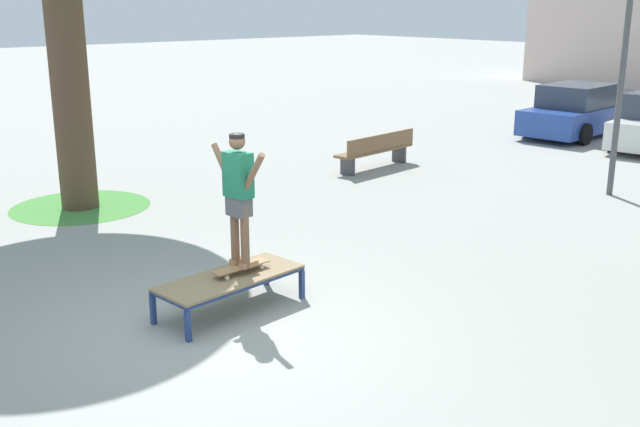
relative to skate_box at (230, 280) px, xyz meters
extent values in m
plane|color=#999993|center=(0.38, -0.40, -0.41)|extent=(120.00, 120.00, 0.00)
cube|color=navy|center=(-0.43, 0.89, -0.22)|extent=(0.07, 0.07, 0.38)
cube|color=navy|center=(0.27, 0.95, -0.22)|extent=(0.07, 0.07, 0.38)
cube|color=navy|center=(-0.27, -0.95, -0.22)|extent=(0.07, 0.07, 0.38)
cube|color=navy|center=(0.43, -0.89, -0.22)|extent=(0.07, 0.07, 0.38)
cylinder|color=navy|center=(-0.35, -0.03, -0.01)|extent=(0.22, 1.90, 0.05)
cylinder|color=navy|center=(0.35, 0.03, -0.01)|extent=(0.22, 1.90, 0.05)
cylinder|color=navy|center=(-0.08, 0.92, -0.01)|extent=(0.76, 0.12, 0.05)
cylinder|color=navy|center=(0.08, -0.92, -0.01)|extent=(0.76, 0.12, 0.05)
cube|color=#847051|center=(0.00, 0.00, 0.03)|extent=(0.92, 1.96, 0.03)
cube|color=#9E754C|center=(-0.02, 0.18, 0.13)|extent=(0.25, 0.81, 0.02)
cylinder|color=silver|center=(-0.11, 0.46, 0.07)|extent=(0.03, 0.06, 0.06)
cylinder|color=silver|center=(0.04, 0.46, 0.07)|extent=(0.03, 0.06, 0.06)
cylinder|color=silver|center=(-0.07, -0.10, 0.07)|extent=(0.03, 0.06, 0.06)
cylinder|color=silver|center=(0.08, -0.09, 0.07)|extent=(0.03, 0.06, 0.06)
cylinder|color=brown|center=(-0.12, 0.18, 0.55)|extent=(0.11, 0.11, 0.82)
cube|color=#99704C|center=(-0.12, 0.23, 0.17)|extent=(0.11, 0.25, 0.07)
cylinder|color=brown|center=(0.08, 0.19, 0.55)|extent=(0.11, 0.11, 0.82)
cube|color=#99704C|center=(0.08, 0.24, 0.17)|extent=(0.11, 0.25, 0.07)
cube|color=#4C4C51|center=(-0.02, 0.18, 0.92)|extent=(0.31, 0.22, 0.24)
cube|color=#196647|center=(-0.02, 0.18, 1.32)|extent=(0.37, 0.24, 0.56)
cylinder|color=brown|center=(-0.32, 0.16, 1.40)|extent=(0.40, 0.10, 0.52)
cylinder|color=brown|center=(0.28, 0.20, 1.40)|extent=(0.40, 0.10, 0.52)
sphere|color=brown|center=(-0.02, 0.18, 1.73)|extent=(0.20, 0.20, 0.20)
cylinder|color=black|center=(-0.02, 0.18, 1.80)|extent=(0.19, 0.19, 0.05)
cylinder|color=brown|center=(-6.04, 0.70, 2.04)|extent=(0.69, 0.69, 4.91)
cylinder|color=#47893D|center=(-6.04, 0.70, -0.41)|extent=(2.60, 2.60, 0.01)
cube|color=#28479E|center=(-4.09, 15.06, 0.10)|extent=(2.03, 4.32, 0.70)
cube|color=#2D3847|center=(-4.07, 14.91, 0.77)|extent=(1.72, 2.22, 0.64)
cylinder|color=black|center=(-5.04, 16.29, -0.11)|extent=(0.27, 0.62, 0.60)
cylinder|color=black|center=(-3.34, 16.42, -0.11)|extent=(0.27, 0.62, 0.60)
cylinder|color=black|center=(-4.83, 13.69, -0.11)|extent=(0.27, 0.62, 0.60)
cylinder|color=black|center=(-3.14, 13.83, -0.11)|extent=(0.27, 0.62, 0.60)
cylinder|color=black|center=(-2.14, 13.55, -0.11)|extent=(0.30, 0.63, 0.60)
cube|color=brown|center=(-4.79, 7.38, 0.02)|extent=(0.69, 2.43, 0.06)
cube|color=brown|center=(-4.59, 7.40, 0.24)|extent=(0.29, 2.39, 0.36)
cube|color=#424247|center=(-4.69, 6.42, -0.21)|extent=(0.38, 0.12, 0.40)
cube|color=#424247|center=(-4.89, 8.33, -0.21)|extent=(0.38, 0.12, 0.40)
cylinder|color=#4C4C51|center=(0.13, 9.19, 2.34)|extent=(0.12, 0.12, 5.50)
camera|label=1|loc=(7.39, -4.96, 3.36)|focal=42.16mm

